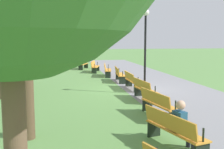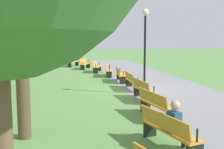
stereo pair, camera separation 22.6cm
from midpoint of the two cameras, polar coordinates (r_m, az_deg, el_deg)
The scene contains 13 objects.
ground_plane at distance 14.54m, azimuth 4.77°, elevation -3.04°, with size 120.00×120.00×0.00m, color #5B8C47.
path_paving at distance 15.09m, azimuth 11.56°, elevation -2.78°, with size 41.12×4.69×0.01m, color gray.
bench_0 at distance 26.84m, azimuth -7.86°, elevation 2.65°, with size 1.95×1.22×0.89m.
bench_1 at distance 24.43m, azimuth -5.40°, elevation 2.24°, with size 1.97×1.08×0.89m.
bench_2 at distance 21.98m, azimuth -2.94°, elevation 1.71°, with size 1.98×0.94×0.89m.
bench_3 at distance 19.50m, azimuth -0.47°, elevation 1.02°, with size 1.97×0.79×0.89m.
bench_4 at distance 16.99m, azimuth 2.02°, elevation 0.10°, with size 1.95×0.63×0.89m.
bench_5 at distance 14.45m, azimuth 4.52°, elevation -1.18°, with size 1.92×0.47×0.89m.
bench_6 at distance 11.89m, azimuth 7.05°, elevation -3.03°, with size 1.95×0.63×0.89m.
bench_7 at distance 9.34m, azimuth 9.63°, elevation -5.91°, with size 1.97×0.79×0.89m.
bench_8 at distance 6.81m, azimuth 12.32°, elevation -10.96°, with size 1.98×0.94×0.89m.
person_seated at distance 6.72m, azimuth 14.23°, elevation -9.86°, with size 0.42×0.58×1.20m.
lamp_post at distance 13.10m, azimuth 7.30°, elevation 7.98°, with size 0.32×0.32×3.98m.
Camera 2 is at (13.89, -3.39, 2.58)m, focal length 44.58 mm.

